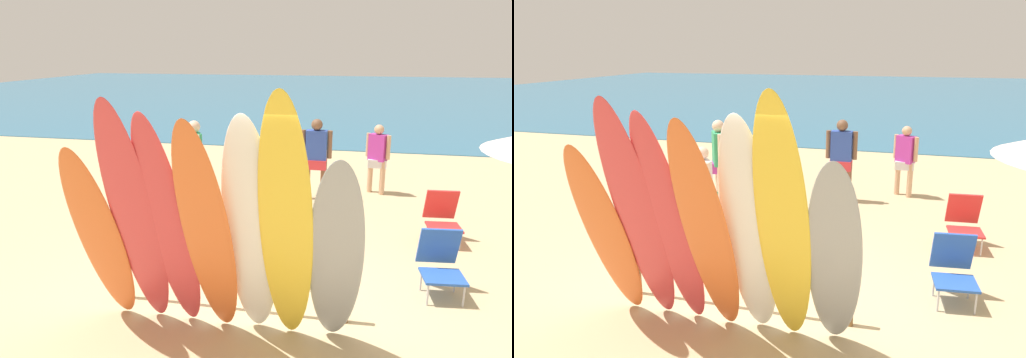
% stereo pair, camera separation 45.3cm
% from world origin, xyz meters
% --- Properties ---
extents(ground, '(60.00, 60.00, 0.00)m').
position_xyz_m(ground, '(0.00, 14.00, 0.00)').
color(ground, tan).
extents(ocean_water, '(60.00, 40.00, 0.02)m').
position_xyz_m(ocean_water, '(0.00, 29.65, 0.01)').
color(ocean_water, teal).
rests_on(ocean_water, ground).
extents(surfboard_rack, '(2.78, 0.07, 0.58)m').
position_xyz_m(surfboard_rack, '(0.00, 0.00, 0.46)').
color(surfboard_rack, brown).
rests_on(surfboard_rack, ground).
extents(surfboard_orange_0, '(0.57, 0.95, 2.15)m').
position_xyz_m(surfboard_orange_0, '(-1.21, -0.72, 1.08)').
color(surfboard_orange_0, orange).
rests_on(surfboard_orange_0, ground).
extents(surfboard_red_1, '(0.51, 1.09, 2.63)m').
position_xyz_m(surfboard_red_1, '(-0.76, -0.79, 1.32)').
color(surfboard_red_1, '#D13D42').
rests_on(surfboard_red_1, ground).
extents(surfboard_red_2, '(0.54, 1.05, 2.51)m').
position_xyz_m(surfboard_red_2, '(-0.42, -0.76, 1.26)').
color(surfboard_red_2, '#D13D42').
rests_on(surfboard_red_2, ground).
extents(surfboard_orange_3, '(0.56, 1.09, 2.47)m').
position_xyz_m(surfboard_orange_3, '(-0.01, -0.81, 1.24)').
color(surfboard_orange_3, orange).
rests_on(surfboard_orange_3, ground).
extents(surfboard_white_4, '(0.57, 1.00, 2.51)m').
position_xyz_m(surfboard_white_4, '(0.40, -0.71, 1.26)').
color(surfboard_white_4, white).
rests_on(surfboard_white_4, ground).
extents(surfboard_yellow_5, '(0.51, 1.04, 2.73)m').
position_xyz_m(surfboard_yellow_5, '(0.76, -0.79, 1.36)').
color(surfboard_yellow_5, yellow).
rests_on(surfboard_yellow_5, ground).
extents(surfboard_grey_6, '(0.58, 0.90, 2.14)m').
position_xyz_m(surfboard_grey_6, '(1.22, -0.65, 1.07)').
color(surfboard_grey_6, '#999EA3').
rests_on(surfboard_grey_6, ground).
extents(beachgoer_by_water, '(0.44, 0.57, 1.69)m').
position_xyz_m(beachgoer_by_water, '(-1.71, 3.66, 0.97)').
color(beachgoer_by_water, beige).
rests_on(beachgoer_by_water, ground).
extents(beachgoer_strolling, '(0.49, 0.35, 1.47)m').
position_xyz_m(beachgoer_strolling, '(1.74, 5.32, 0.85)').
color(beachgoer_strolling, tan).
rests_on(beachgoer_strolling, ground).
extents(beachgoer_photographing, '(0.63, 0.26, 1.65)m').
position_xyz_m(beachgoer_photographing, '(0.51, 4.63, 0.95)').
color(beachgoer_photographing, brown).
rests_on(beachgoer_photographing, ground).
extents(beachgoer_near_rack, '(0.41, 0.46, 1.52)m').
position_xyz_m(beachgoer_near_rack, '(-1.29, 1.97, 0.88)').
color(beachgoer_near_rack, beige).
rests_on(beachgoer_near_rack, ground).
extents(beach_chair_red, '(0.57, 0.70, 0.83)m').
position_xyz_m(beach_chair_red, '(2.45, 0.98, 0.43)').
color(beach_chair_red, '#B7B7BC').
rests_on(beach_chair_red, ground).
extents(beach_chair_blue, '(0.55, 0.70, 0.83)m').
position_xyz_m(beach_chair_blue, '(2.72, 2.79, 0.43)').
color(beach_chair_blue, '#B7B7BC').
rests_on(beach_chair_blue, ground).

